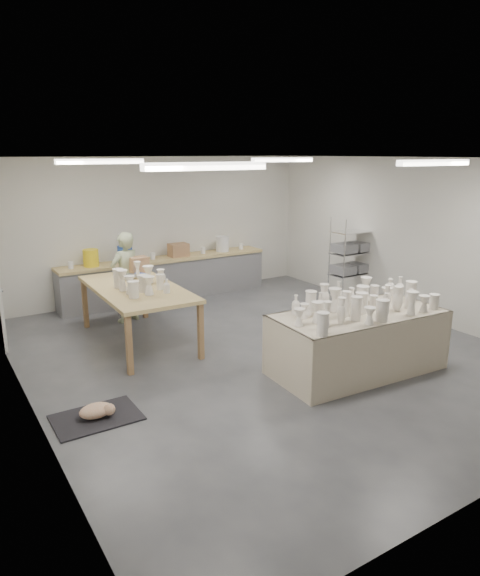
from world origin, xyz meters
TOP-DOWN VIEW (x-y plane):
  - room at (-0.11, 0.08)m, footprint 8.00×8.02m
  - back_counter at (-0.01, 3.68)m, footprint 4.60×0.60m
  - wire_shelf at (3.20, 1.40)m, footprint 0.88×0.48m
  - drying_table at (0.73, -1.30)m, footprint 2.55×1.32m
  - work_table at (-1.47, 1.54)m, footprint 1.33×2.56m
  - rug at (-2.90, -0.67)m, footprint 1.00×0.70m
  - cat at (-2.88, -0.68)m, footprint 0.45×0.37m
  - potter at (-1.27, 2.65)m, footprint 0.70×0.55m
  - red_stool at (-1.27, 2.92)m, footprint 0.43×0.43m

SIDE VIEW (x-z plane):
  - rug at x=-2.90m, z-range 0.00..0.02m
  - cat at x=-2.88m, z-range 0.02..0.19m
  - red_stool at x=-1.27m, z-range 0.13..0.48m
  - drying_table at x=0.73m, z-range -0.15..1.10m
  - back_counter at x=-0.01m, z-range -0.13..1.11m
  - potter at x=-1.27m, z-range 0.00..1.69m
  - wire_shelf at x=3.20m, z-range 0.02..1.82m
  - work_table at x=-1.47m, z-range 0.30..1.59m
  - room at x=-0.11m, z-range 0.56..3.56m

